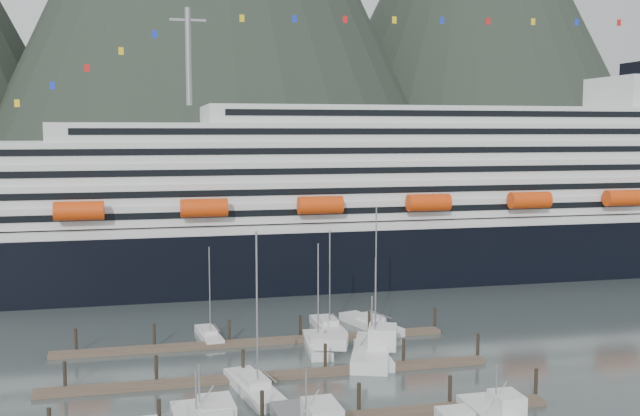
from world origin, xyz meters
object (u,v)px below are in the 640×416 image
Objects in this scene: sailboat_e at (209,336)px; sailboat_f at (328,327)px; cruise_ship at (413,208)px; sailboat_b at (254,389)px; sailboat_g at (371,325)px; trawler_e at (370,350)px; sailboat_h at (373,356)px; sailboat_d at (317,345)px.

sailboat_f is at bearing -94.87° from sailboat_e.
sailboat_e is (-40.26, -35.27, -11.64)m from cruise_ship.
sailboat_b is 28.24m from sailboat_g.
cruise_ship is at bearing -54.83° from sailboat_e.
sailboat_h is at bearing -127.21° from trawler_e.
sailboat_b is 16.69m from sailboat_d.
sailboat_e is 21.34m from sailboat_g.
sailboat_h is (-3.79, -13.23, -0.02)m from sailboat_g.
cruise_ship is 12.35× the size of sailboat_b.
sailboat_g is 13.76m from sailboat_h.
sailboat_f is at bearing 15.28° from sailboat_h.
cruise_ship is 15.73× the size of sailboat_d.
sailboat_b is 1.02× the size of sailboat_g.
sailboat_b is at bearing 151.21° from sailboat_d.
sailboat_g is (-18.92, -34.95, -11.59)m from cruise_ship.
sailboat_d is (9.65, 13.62, -0.05)m from sailboat_b.
sailboat_h is 0.96× the size of trawler_e.
cruise_ship is 44.39m from sailboat_f.
sailboat_f is (3.20, 7.53, 0.02)m from sailboat_d.
sailboat_h is (-22.71, -48.18, -11.61)m from cruise_ship.
sailboat_d is at bearing 157.06° from sailboat_f.
sailboat_d is 1.03× the size of trawler_e.
sailboat_f reaches higher than sailboat_e.
sailboat_d reaches higher than sailboat_e.
sailboat_b reaches higher than sailboat_g.
cruise_ship reaches higher than sailboat_g.
sailboat_d is 11.78m from sailboat_g.
sailboat_d is 0.96× the size of sailboat_f.
sailboat_b reaches higher than sailboat_f.
sailboat_h reaches higher than sailboat_e.
sailboat_g reaches higher than sailboat_h.
cruise_ship is 54.77m from sailboat_e.
sailboat_b is (-37.63, -56.10, -11.58)m from cruise_ship.
sailboat_d is (-27.98, -42.48, -11.63)m from cruise_ship.
sailboat_b reaches higher than sailboat_h.
sailboat_e reaches higher than trawler_e.
sailboat_f is 13.39m from sailboat_h.
sailboat_f is at bearing 73.15° from sailboat_g.
sailboat_f reaches higher than sailboat_d.
sailboat_f is (15.48, 0.32, 0.04)m from sailboat_e.
sailboat_e is 15.48m from sailboat_f.
sailboat_d is 8.18m from sailboat_f.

